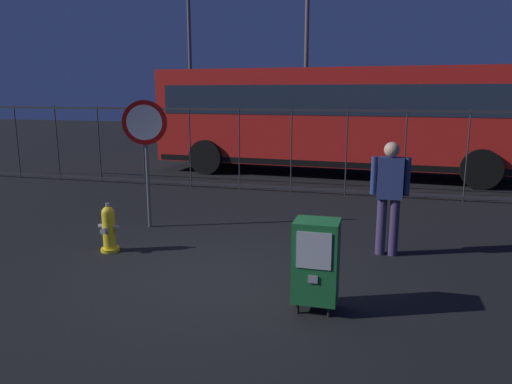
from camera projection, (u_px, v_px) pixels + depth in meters
The scene contains 9 objects.
ground_plane at pixel (210, 276), 6.26m from camera, with size 60.00×60.00×0.00m, color black.
fire_hydrant at pixel (109, 229), 7.18m from camera, with size 0.33×0.31×0.75m.
newspaper_box_primary at pixel (316, 261), 5.19m from camera, with size 0.48×0.42×1.02m.
stop_sign at pixel (145, 137), 8.23m from camera, with size 0.71×0.31×2.23m.
pedestrian at pixel (389, 192), 6.91m from camera, with size 0.55×0.22×1.67m.
fence_barrier at pixel (291, 150), 11.31m from camera, with size 18.03×0.04×2.00m.
bus_near at pixel (340, 115), 13.79m from camera, with size 10.61×3.19×3.00m.
street_light_near_left at pixel (307, 49), 15.58m from camera, with size 0.32×0.32×6.37m.
street_light_near_right at pixel (189, 32), 18.85m from camera, with size 0.32×0.32×8.20m.
Camera 1 is at (2.10, -5.55, 2.36)m, focal length 33.62 mm.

